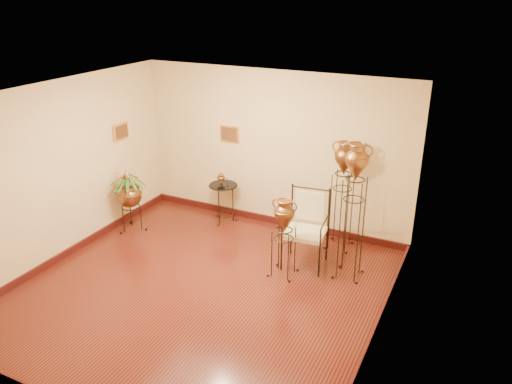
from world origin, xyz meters
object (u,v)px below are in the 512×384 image
at_px(amphora_tall, 353,211).
at_px(amphora_mid, 342,195).
at_px(side_table, 223,202).
at_px(armchair, 305,230).
at_px(planter_urn, 129,192).

bearing_deg(amphora_tall, amphora_mid, 115.98).
height_order(amphora_tall, side_table, amphora_tall).
xyz_separation_m(armchair, side_table, (-1.90, 0.81, -0.22)).
bearing_deg(planter_urn, side_table, 37.39).
relative_size(amphora_tall, side_table, 2.27).
bearing_deg(amphora_mid, armchair, -111.04).
bearing_deg(planter_urn, amphora_tall, 2.73).
relative_size(planter_urn, side_table, 1.38).
relative_size(armchair, side_table, 1.30).
bearing_deg(armchair, amphora_mid, 62.25).
bearing_deg(armchair, amphora_tall, -7.30).
relative_size(amphora_mid, side_table, 2.00).
height_order(amphora_tall, planter_urn, amphora_tall).
distance_m(amphora_tall, amphora_mid, 0.92).
xyz_separation_m(amphora_tall, planter_urn, (-3.93, -0.19, -0.36)).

